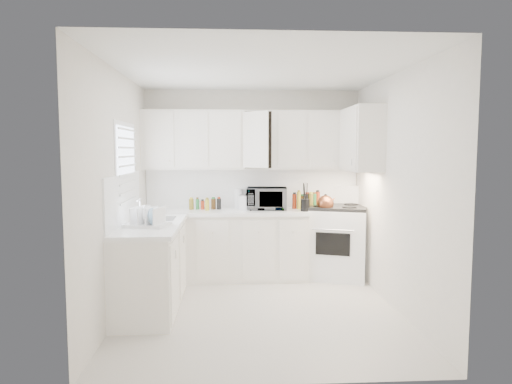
{
  "coord_description": "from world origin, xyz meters",
  "views": [
    {
      "loc": [
        -0.31,
        -4.87,
        1.76
      ],
      "look_at": [
        0.0,
        0.7,
        1.25
      ],
      "focal_mm": 32.05,
      "sensor_mm": 36.0,
      "label": 1
    }
  ],
  "objects": [
    {
      "name": "wall_right",
      "position": [
        1.5,
        0.0,
        1.3
      ],
      "size": [
        0.0,
        3.2,
        3.2
      ],
      "primitive_type": "plane",
      "rotation": [
        1.57,
        0.0,
        -1.57
      ],
      "color": "white",
      "rests_on": "ground"
    },
    {
      "name": "upper_cabinets_right",
      "position": [
        1.33,
        0.82,
        1.5
      ],
      "size": [
        0.33,
        0.9,
        0.8
      ],
      "primitive_type": null,
      "color": "white",
      "rests_on": "wall_right"
    },
    {
      "name": "spice_left_4",
      "position": [
        -0.55,
        1.42,
        1.02
      ],
      "size": [
        0.06,
        0.06,
        0.13
      ],
      "primitive_type": "cylinder",
      "color": "#573819",
      "rests_on": "countertop_back"
    },
    {
      "name": "window_blinds",
      "position": [
        -1.48,
        0.35,
        1.55
      ],
      "size": [
        0.06,
        0.96,
        1.06
      ],
      "primitive_type": null,
      "color": "white",
      "rests_on": "wall_left"
    },
    {
      "name": "wall_left",
      "position": [
        -1.5,
        0.0,
        1.3
      ],
      "size": [
        0.0,
        3.2,
        3.2
      ],
      "primitive_type": "plane",
      "rotation": [
        1.57,
        0.0,
        1.57
      ],
      "color": "white",
      "rests_on": "ground"
    },
    {
      "name": "sauce_right_1",
      "position": [
        0.64,
        1.4,
        1.05
      ],
      "size": [
        0.06,
        0.06,
        0.19
      ],
      "primitive_type": "cylinder",
      "color": "gold",
      "rests_on": "countertop_back"
    },
    {
      "name": "upper_cabinets_back",
      "position": [
        0.0,
        1.44,
        1.5
      ],
      "size": [
        3.0,
        0.33,
        0.8
      ],
      "primitive_type": null,
      "color": "white",
      "rests_on": "wall_back"
    },
    {
      "name": "sauce_right_3",
      "position": [
        0.74,
        1.4,
        1.05
      ],
      "size": [
        0.06,
        0.06,
        0.19
      ],
      "primitive_type": "cylinder",
      "color": "black",
      "rests_on": "countertop_back"
    },
    {
      "name": "floor",
      "position": [
        0.0,
        0.0,
        0.0
      ],
      "size": [
        3.2,
        3.2,
        0.0
      ],
      "primitive_type": "plane",
      "color": "silver",
      "rests_on": "ground"
    },
    {
      "name": "sauce_right_6",
      "position": [
        0.91,
        1.46,
        1.05
      ],
      "size": [
        0.06,
        0.06,
        0.19
      ],
      "primitive_type": "cylinder",
      "color": "#B23617",
      "rests_on": "countertop_back"
    },
    {
      "name": "backsplash_left",
      "position": [
        -1.49,
        0.2,
        1.23
      ],
      "size": [
        0.02,
        1.6,
        0.55
      ],
      "primitive_type": "cube",
      "color": "white",
      "rests_on": "wall_left"
    },
    {
      "name": "microwave",
      "position": [
        0.19,
        1.36,
        1.13
      ],
      "size": [
        0.57,
        0.35,
        0.37
      ],
      "primitive_type": "imported",
      "rotation": [
        0.0,
        0.0,
        -0.09
      ],
      "color": "gray",
      "rests_on": "countertop_back"
    },
    {
      "name": "dish_rack",
      "position": [
        -1.2,
        0.01,
        1.07
      ],
      "size": [
        0.51,
        0.43,
        0.24
      ],
      "primitive_type": null,
      "rotation": [
        0.0,
        0.0,
        -0.28
      ],
      "color": "white",
      "rests_on": "countertop_left"
    },
    {
      "name": "lower_cabinets_back",
      "position": [
        -0.39,
        1.3,
        0.45
      ],
      "size": [
        2.22,
        0.6,
        0.9
      ],
      "primitive_type": null,
      "color": "white",
      "rests_on": "floor"
    },
    {
      "name": "spice_left_0",
      "position": [
        -0.85,
        1.42,
        1.02
      ],
      "size": [
        0.06,
        0.06,
        0.13
      ],
      "primitive_type": "cylinder",
      "color": "olive",
      "rests_on": "countertop_back"
    },
    {
      "name": "tea_kettle",
      "position": [
        0.96,
        1.13,
        1.07
      ],
      "size": [
        0.33,
        0.31,
        0.26
      ],
      "primitive_type": null,
      "rotation": [
        0.0,
        0.0,
        0.31
      ],
      "color": "brown",
      "rests_on": "stove"
    },
    {
      "name": "utensil_crock",
      "position": [
        0.68,
        1.12,
        1.15
      ],
      "size": [
        0.15,
        0.15,
        0.39
      ],
      "primitive_type": null,
      "rotation": [
        0.0,
        0.0,
        0.15
      ],
      "color": "black",
      "rests_on": "countertop_back"
    },
    {
      "name": "sauce_right_0",
      "position": [
        0.58,
        1.46,
        1.05
      ],
      "size": [
        0.06,
        0.06,
        0.19
      ],
      "primitive_type": "cylinder",
      "color": "#B23617",
      "rests_on": "countertop_back"
    },
    {
      "name": "rice_cooker",
      "position": [
        -0.09,
        1.35,
        1.06
      ],
      "size": [
        0.27,
        0.27,
        0.22
      ],
      "primitive_type": null,
      "rotation": [
        0.0,
        0.0,
        0.22
      ],
      "color": "white",
      "rests_on": "countertop_back"
    },
    {
      "name": "countertop_back",
      "position": [
        -0.39,
        1.29,
        0.93
      ],
      "size": [
        2.24,
        0.64,
        0.05
      ],
      "primitive_type": "cube",
      "color": "white",
      "rests_on": "lower_cabinets_back"
    },
    {
      "name": "paper_towel",
      "position": [
        -0.2,
        1.52,
        1.08
      ],
      "size": [
        0.12,
        0.12,
        0.27
      ],
      "primitive_type": "cylinder",
      "color": "white",
      "rests_on": "countertop_back"
    },
    {
      "name": "wall_front",
      "position": [
        0.0,
        -1.6,
        1.3
      ],
      "size": [
        3.0,
        0.0,
        3.0
      ],
      "primitive_type": "plane",
      "rotation": [
        -1.57,
        0.0,
        0.0
      ],
      "color": "white",
      "rests_on": "ground"
    },
    {
      "name": "frying_pan",
      "position": [
        1.32,
        1.45,
        0.97
      ],
      "size": [
        0.41,
        0.53,
        0.04
      ],
      "primitive_type": null,
      "rotation": [
        0.0,
        0.0,
        -0.31
      ],
      "color": "black",
      "rests_on": "stove"
    },
    {
      "name": "sauce_right_5",
      "position": [
        0.85,
        1.4,
        1.05
      ],
      "size": [
        0.06,
        0.06,
        0.19
      ],
      "primitive_type": "cylinder",
      "color": "#287A3A",
      "rests_on": "countertop_back"
    },
    {
      "name": "spice_left_3",
      "position": [
        -0.62,
        1.33,
        1.02
      ],
      "size": [
        0.06,
        0.06,
        0.13
      ],
      "primitive_type": "cylinder",
      "color": "gold",
      "rests_on": "countertop_back"
    },
    {
      "name": "sauce_right_2",
      "position": [
        0.69,
        1.46,
        1.05
      ],
      "size": [
        0.06,
        0.06,
        0.19
      ],
      "primitive_type": "cylinder",
      "color": "#573819",
      "rests_on": "countertop_back"
    },
    {
      "name": "wall_back",
      "position": [
        0.0,
        1.6,
        1.3
      ],
      "size": [
        3.0,
        0.0,
        3.0
      ],
      "primitive_type": "plane",
      "rotation": [
        1.57,
        0.0,
        0.0
      ],
      "color": "white",
      "rests_on": "ground"
    },
    {
      "name": "backsplash_back",
      "position": [
        0.0,
        1.59,
        1.23
      ],
      "size": [
        2.98,
        0.02,
        0.55
      ],
      "primitive_type": "cube",
      "color": "white",
      "rests_on": "wall_back"
    },
    {
      "name": "lower_cabinets_left",
      "position": [
        -1.2,
        0.2,
        0.45
      ],
      "size": [
        0.6,
        1.6,
        0.9
      ],
      "primitive_type": null,
      "color": "white",
      "rests_on": "floor"
    },
    {
      "name": "sink",
      "position": [
        -1.19,
        0.55,
        1.07
      ],
      "size": [
        0.42,
        0.38,
        0.3
      ],
      "primitive_type": null,
      "color": "gray",
      "rests_on": "countertop_left"
    },
    {
      "name": "ceiling",
      "position": [
        0.0,
        0.0,
        2.6
      ],
      "size": [
        3.2,
        3.2,
        0.0
      ],
      "primitive_type": "plane",
      "rotation": [
        3.14,
        0.0,
        0.0
      ],
      "color": "white",
      "rests_on": "ground"
    },
    {
      "name": "spice_left_2",
      "position": [
        -0.7,
        1.42,
        1.02
      ],
      "size": [
        0.06,
        0.06,
        0.13
      ],
      "primitive_type": "cylinder",
      "color": "#B23617",
      "rests_on": "countertop_back"
    },
    {
      "name": "sauce_right_4",
      "position": [
        0.8,
        1.46,
        1.05
      ],
      "size": [
        0.06,
        0.06,
        0.19
      ],
      "primitive_type": "cylinder",
      "color": "olive",
      "rests_on": "countertop_back"
    },
    {
      "name": "stove",
      "position": [
        1.14,
        1.29,
        0.64
      ],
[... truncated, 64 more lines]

